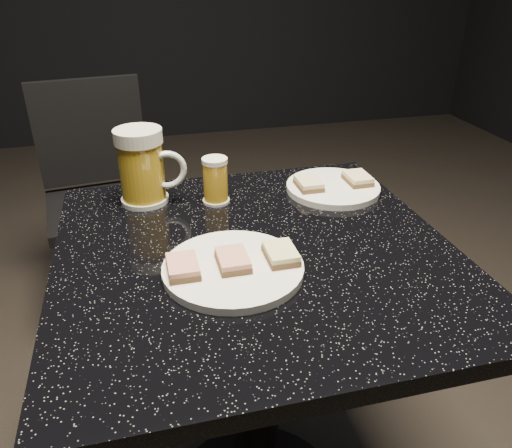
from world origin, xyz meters
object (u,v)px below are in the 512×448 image
Objects in this scene: plate_small at (333,188)px; beer_mug at (143,166)px; table at (256,352)px; chair at (101,189)px; beer_tumbler at (215,181)px; plate_large at (233,268)px.

plate_small is 1.31× the size of beer_mug.
beer_mug is (-0.18, 0.25, 0.32)m from table.
chair is at bearing 102.06° from beer_mug.
beer_tumbler is at bearing -68.15° from chair.
beer_mug is at bearing 111.64° from plate_large.
chair is (-0.32, 0.93, -0.01)m from table.
plate_large reaches higher than table.
chair is (-0.55, 0.73, -0.26)m from plate_small.
beer_tumbler is 0.83m from chair.
plate_small is 0.28× the size of table.
plate_small is 0.27m from beer_tumbler.
beer_tumbler is (-0.26, 0.01, 0.04)m from plate_small.
beer_tumbler is at bearing 85.70° from plate_large.
beer_tumbler is at bearing 99.40° from table.
beer_tumbler reaches higher than plate_large.
table is 4.75× the size of beer_mug.
beer_tumbler is at bearing 178.50° from plate_small.
plate_small is 0.95m from chair.
plate_large and plate_small have the same top height.
beer_mug is at bearing 164.97° from beer_tumbler.
beer_tumbler is (0.14, -0.04, -0.03)m from beer_mug.
plate_large is at bearing -131.04° from table.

